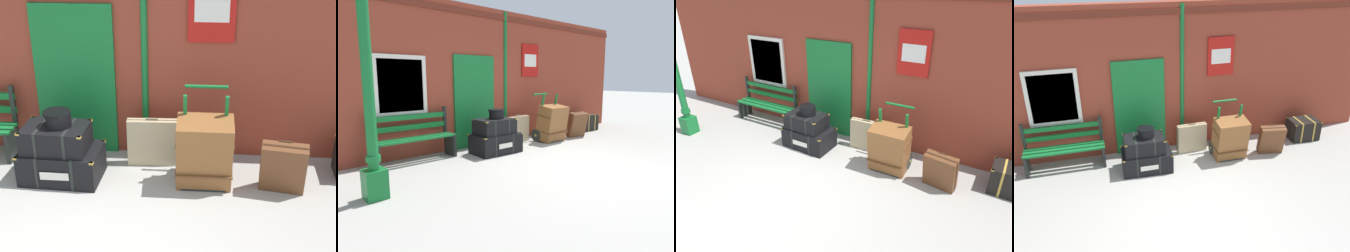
{
  "view_description": "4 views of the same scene",
  "coord_description": "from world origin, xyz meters",
  "views": [
    {
      "loc": [
        1.37,
        -3.58,
        3.2
      ],
      "look_at": [
        0.94,
        1.74,
        0.74
      ],
      "focal_mm": 50.72,
      "sensor_mm": 36.0,
      "label": 1
    },
    {
      "loc": [
        -4.44,
        -3.24,
        1.6
      ],
      "look_at": [
        0.07,
        1.85,
        0.5
      ],
      "focal_mm": 32.05,
      "sensor_mm": 36.0,
      "label": 2
    },
    {
      "loc": [
        2.97,
        -2.96,
        3.34
      ],
      "look_at": [
        0.46,
        1.56,
        0.72
      ],
      "focal_mm": 32.25,
      "sensor_mm": 36.0,
      "label": 3
    },
    {
      "loc": [
        -1.47,
        -4.74,
        4.04
      ],
      "look_at": [
        0.42,
        1.91,
        0.74
      ],
      "focal_mm": 38.57,
      "sensor_mm": 36.0,
      "label": 4
    }
  ],
  "objects": [
    {
      "name": "corner_trunk",
      "position": [
        3.46,
        1.97,
        0.24
      ],
      "size": [
        0.71,
        0.52,
        0.49
      ],
      "color": "black",
      "rests_on": "ground"
    },
    {
      "name": "brick_facade",
      "position": [
        -0.02,
        2.6,
        1.6
      ],
      "size": [
        10.4,
        0.35,
        3.2
      ],
      "color": "brown",
      "rests_on": "ground"
    },
    {
      "name": "round_hatbox",
      "position": [
        -0.41,
        1.62,
        0.86
      ],
      "size": [
        0.34,
        0.33,
        0.2
      ],
      "color": "black",
      "rests_on": "steamer_trunk_middle"
    },
    {
      "name": "steamer_trunk_middle",
      "position": [
        -0.46,
        1.62,
        0.58
      ],
      "size": [
        0.83,
        0.58,
        0.33
      ],
      "color": "black",
      "rests_on": "steamer_trunk_base"
    },
    {
      "name": "large_brown_trunk",
      "position": [
        1.4,
        1.59,
        0.47
      ],
      "size": [
        0.7,
        0.56,
        0.93
      ],
      "color": "brown",
      "rests_on": "ground"
    },
    {
      "name": "lamp_post",
      "position": [
        -3.22,
        0.78,
        1.12
      ],
      "size": [
        0.28,
        0.28,
        2.96
      ],
      "color": "#146B2D",
      "rests_on": "ground"
    },
    {
      "name": "porters_trolley",
      "position": [
        1.4,
        1.77,
        0.27
      ],
      "size": [
        0.71,
        0.59,
        1.2
      ],
      "color": "black",
      "rests_on": "ground"
    },
    {
      "name": "platform_bench",
      "position": [
        -2.02,
        2.16,
        0.44
      ],
      "size": [
        1.6,
        0.43,
        1.01
      ],
      "color": "#146B2D",
      "rests_on": "ground"
    },
    {
      "name": "steamer_trunk_base",
      "position": [
        -0.42,
        1.63,
        0.21
      ],
      "size": [
        1.04,
        0.7,
        0.43
      ],
      "color": "black",
      "rests_on": "ground"
    },
    {
      "name": "suitcase_tan",
      "position": [
        2.36,
        1.51,
        0.34
      ],
      "size": [
        0.59,
        0.41,
        0.69
      ],
      "color": "brown",
      "rests_on": "ground"
    },
    {
      "name": "suitcase_slate",
      "position": [
        0.69,
        2.09,
        0.33
      ],
      "size": [
        0.68,
        0.17,
        0.69
      ],
      "color": "tan",
      "rests_on": "ground"
    },
    {
      "name": "ground_plane",
      "position": [
        0.0,
        0.0,
        0.0
      ],
      "size": [
        60.0,
        60.0,
        0.0
      ],
      "primitive_type": "plane",
      "color": "#A3A099"
    }
  ]
}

